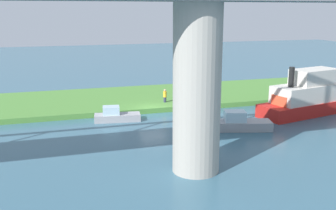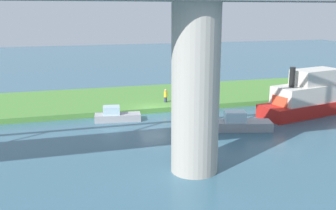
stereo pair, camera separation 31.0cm
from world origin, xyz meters
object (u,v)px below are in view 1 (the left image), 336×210
mooring_post (196,97)px  person_on_bank (165,96)px  bridge_pylon (197,90)px  pontoon_yellow (240,123)px  motorboat_red (306,96)px  motorboat_white (116,116)px

mooring_post → person_on_bank: bearing=-11.7°
bridge_pylon → pontoon_yellow: bridge_pylon is taller
motorboat_red → pontoon_yellow: bearing=18.7°
motorboat_red → mooring_post: bearing=-33.9°
mooring_post → pontoon_yellow: 8.93m
person_on_bank → motorboat_red: motorboat_red is taller
bridge_pylon → motorboat_white: size_ratio=2.41×
motorboat_red → motorboat_white: 18.27m
motorboat_white → pontoon_yellow: 11.17m
person_on_bank → mooring_post: 3.30m
motorboat_white → motorboat_red: bearing=170.9°
bridge_pylon → mooring_post: 17.57m
mooring_post → motorboat_white: bearing=19.4°
person_on_bank → pontoon_yellow: bearing=111.7°
person_on_bank → motorboat_white: person_on_bank is taller
mooring_post → motorboat_white: (9.02, 3.18, -0.49)m
mooring_post → pontoon_yellow: bearing=93.7°
bridge_pylon → motorboat_red: size_ratio=1.06×
motorboat_red → motorboat_white: size_ratio=2.27×
bridge_pylon → motorboat_white: 13.89m
bridge_pylon → motorboat_red: bearing=-146.8°
pontoon_yellow → motorboat_white: bearing=-30.8°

